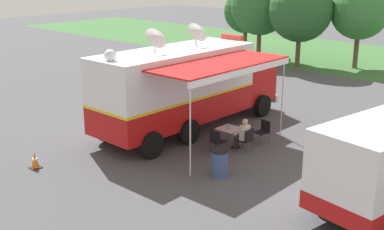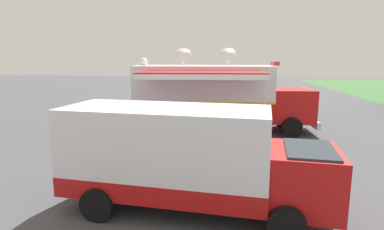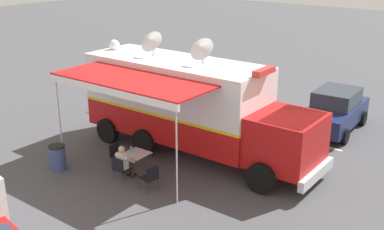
# 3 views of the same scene
# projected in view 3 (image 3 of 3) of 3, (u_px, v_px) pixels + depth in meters

# --- Properties ---
(ground_plane) EXTENTS (100.00, 100.00, 0.00)m
(ground_plane) POSITION_uv_depth(u_px,v_px,m) (176.00, 147.00, 18.62)
(ground_plane) COLOR #47474C
(lot_stripe) EXTENTS (0.18, 4.80, 0.01)m
(lot_stripe) POSITION_uv_depth(u_px,v_px,m) (286.00, 137.00, 19.61)
(lot_stripe) COLOR silver
(lot_stripe) RESTS_ON ground
(command_truck) EXTENTS (4.94, 9.52, 4.53)m
(command_truck) POSITION_uv_depth(u_px,v_px,m) (191.00, 104.00, 17.52)
(command_truck) COLOR #B71414
(command_truck) RESTS_ON ground
(folding_table) EXTENTS (0.81, 0.81, 0.73)m
(folding_table) POSITION_uv_depth(u_px,v_px,m) (136.00, 155.00, 16.27)
(folding_table) COLOR silver
(folding_table) RESTS_ON ground
(water_bottle) EXTENTS (0.07, 0.07, 0.22)m
(water_bottle) POSITION_uv_depth(u_px,v_px,m) (131.00, 150.00, 16.28)
(water_bottle) COLOR #4C99D8
(water_bottle) RESTS_ON folding_table
(folding_chair_at_table) EXTENTS (0.49, 0.49, 0.87)m
(folding_chair_at_table) POSITION_uv_depth(u_px,v_px,m) (120.00, 167.00, 15.71)
(folding_chair_at_table) COLOR black
(folding_chair_at_table) RESTS_ON ground
(folding_chair_beside_table) EXTENTS (0.49, 0.49, 0.87)m
(folding_chair_beside_table) POSITION_uv_depth(u_px,v_px,m) (117.00, 154.00, 16.74)
(folding_chair_beside_table) COLOR black
(folding_chair_beside_table) RESTS_ON ground
(folding_chair_spare_by_truck) EXTENTS (0.56, 0.56, 0.87)m
(folding_chair_spare_by_truck) POSITION_uv_depth(u_px,v_px,m) (150.00, 176.00, 15.08)
(folding_chair_spare_by_truck) COLOR black
(folding_chair_spare_by_truck) RESTS_ON ground
(seated_responder) EXTENTS (0.66, 0.56, 1.25)m
(seated_responder) POSITION_uv_depth(u_px,v_px,m) (124.00, 162.00, 15.80)
(seated_responder) COLOR silver
(seated_responder) RESTS_ON ground
(trash_bin) EXTENTS (0.57, 0.57, 0.91)m
(trash_bin) POSITION_uv_depth(u_px,v_px,m) (58.00, 157.00, 16.58)
(trash_bin) COLOR #384C7F
(trash_bin) RESTS_ON ground
(traffic_cone) EXTENTS (0.36, 0.36, 0.58)m
(traffic_cone) POSITION_uv_depth(u_px,v_px,m) (94.00, 106.00, 22.62)
(traffic_cone) COLOR black
(traffic_cone) RESTS_ON ground
(car_behind_truck) EXTENTS (4.31, 2.22, 1.76)m
(car_behind_truck) POSITION_uv_depth(u_px,v_px,m) (335.00, 110.00, 20.15)
(car_behind_truck) COLOR navy
(car_behind_truck) RESTS_ON ground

